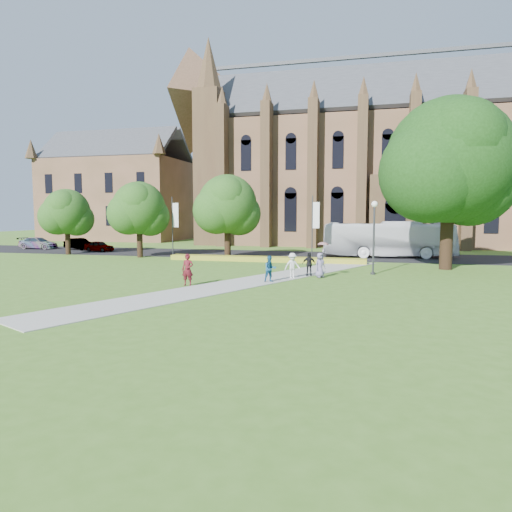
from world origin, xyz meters
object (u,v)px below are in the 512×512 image
(streetlamp, at_px, (374,228))
(tour_coach, at_px, (388,239))
(car_0, at_px, (99,246))
(car_1, at_px, (79,244))
(large_tree, at_px, (449,161))
(pedestrian_0, at_px, (188,270))
(car_2, at_px, (38,243))

(streetlamp, relative_size, tour_coach, 0.41)
(car_0, height_order, car_1, car_1)
(large_tree, height_order, car_0, large_tree)
(large_tree, relative_size, car_1, 3.14)
(large_tree, height_order, tour_coach, large_tree)
(car_0, bearing_deg, tour_coach, -76.72)
(streetlamp, bearing_deg, tour_coach, 84.01)
(car_0, distance_m, pedestrian_0, 28.55)
(car_1, bearing_deg, car_2, 106.54)
(pedestrian_0, bearing_deg, large_tree, 33.30)
(car_2, bearing_deg, car_1, -92.84)
(streetlamp, distance_m, car_2, 42.55)
(car_2, bearing_deg, tour_coach, -93.19)
(tour_coach, xyz_separation_m, car_0, (-31.82, -0.83, -1.17))
(large_tree, distance_m, tour_coach, 11.80)
(streetlamp, distance_m, tour_coach, 13.57)
(car_0, relative_size, car_1, 0.85)
(tour_coach, relative_size, pedestrian_0, 6.68)
(tour_coach, distance_m, car_0, 31.86)
(streetlamp, height_order, pedestrian_0, streetlamp)
(car_1, height_order, pedestrian_0, pedestrian_0)
(large_tree, distance_m, car_1, 41.52)
(car_2, xyz_separation_m, pedestrian_0, (29.19, -22.43, 0.28))
(car_0, bearing_deg, streetlamp, -100.68)
(car_0, xyz_separation_m, car_1, (-3.73, 1.59, 0.08))
(car_1, bearing_deg, streetlamp, -95.19)
(large_tree, bearing_deg, tour_coach, 114.67)
(large_tree, relative_size, car_2, 2.74)
(car_0, height_order, pedestrian_0, pedestrian_0)
(car_0, bearing_deg, car_1, 78.65)
(tour_coach, height_order, car_1, tour_coach)
(streetlamp, distance_m, pedestrian_0, 13.75)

